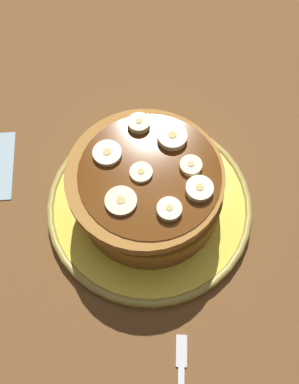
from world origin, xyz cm
name	(u,v)px	position (x,y,z in cm)	size (l,w,h in cm)	color
ground_plane	(150,212)	(0.00, 0.00, -1.50)	(140.00, 140.00, 3.00)	brown
plate	(150,205)	(0.00, 0.00, 0.92)	(26.95, 26.95, 1.72)	yellow
pancake_stack	(149,188)	(-0.11, -0.07, 5.48)	(18.69, 19.31, 8.08)	#99632C
banana_slice_0	(141,175)	(0.32, -0.96, 9.67)	(2.64, 2.64, 0.70)	#EDF4BA
banana_slice_1	(107,153)	(-2.72, -4.80, 9.73)	(3.42, 3.42, 0.82)	#F8E2C1
banana_slice_2	(172,137)	(-4.55, 2.90, 9.86)	(3.58, 3.58, 1.08)	#EEE6C6
banana_slice_3	(139,124)	(-6.68, -0.97, 9.85)	(2.73, 2.73, 1.07)	#EEEEBA
banana_slice_4	(191,166)	(-0.59, 4.77, 9.77)	(2.60, 2.60, 0.90)	beige
banana_slice_5	(121,201)	(3.52, -3.31, 9.71)	(3.57, 3.57, 0.78)	#EFE9B3
banana_slice_6	(169,210)	(4.83, 1.93, 9.84)	(2.79, 2.79, 1.05)	#F4E2C0
banana_slice_7	(199,189)	(2.49, 5.44, 9.86)	(3.12, 3.12, 1.08)	#F2E9C6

